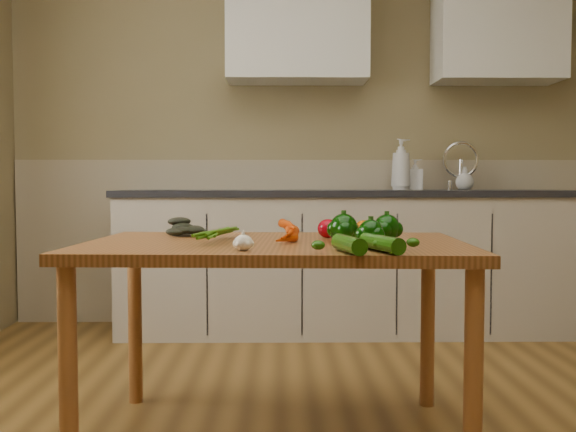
{
  "coord_description": "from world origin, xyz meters",
  "views": [
    {
      "loc": [
        -0.21,
        -1.86,
        0.95
      ],
      "look_at": [
        -0.18,
        0.72,
        0.81
      ],
      "focal_mm": 40.0,
      "sensor_mm": 36.0,
      "label": 1
    }
  ],
  "objects_px": {
    "soap_bottle_b": "(415,174)",
    "tomato_c": "(370,229)",
    "table": "(275,264)",
    "pepper_a": "(344,228)",
    "leafy_greens": "(189,224)",
    "pepper_c": "(371,233)",
    "zucchini_b": "(349,244)",
    "tomato_a": "(328,229)",
    "soap_bottle_c": "(465,178)",
    "carrot_bunch": "(265,232)",
    "zucchini_a": "(382,243)",
    "soap_bottle_a": "(401,164)",
    "pepper_b": "(387,228)",
    "tomato_b": "(364,228)",
    "garlic_bulb": "(243,243)"
  },
  "relations": [
    {
      "from": "tomato_c",
      "to": "soap_bottle_a",
      "type": "bearing_deg",
      "value": 75.51
    },
    {
      "from": "pepper_c",
      "to": "tomato_b",
      "type": "relative_size",
      "value": 1.26
    },
    {
      "from": "pepper_c",
      "to": "pepper_a",
      "type": "bearing_deg",
      "value": 117.17
    },
    {
      "from": "zucchini_a",
      "to": "soap_bottle_c",
      "type": "bearing_deg",
      "value": 67.96
    },
    {
      "from": "carrot_bunch",
      "to": "zucchini_b",
      "type": "relative_size",
      "value": 1.3
    },
    {
      "from": "soap_bottle_c",
      "to": "zucchini_a",
      "type": "xyz_separation_m",
      "value": [
        -0.89,
        -2.21,
        -0.22
      ]
    },
    {
      "from": "soap_bottle_a",
      "to": "pepper_b",
      "type": "relative_size",
      "value": 3.4
    },
    {
      "from": "garlic_bulb",
      "to": "pepper_c",
      "type": "bearing_deg",
      "value": 18.07
    },
    {
      "from": "garlic_bulb",
      "to": "pepper_c",
      "type": "relative_size",
      "value": 0.67
    },
    {
      "from": "tomato_a",
      "to": "zucchini_a",
      "type": "bearing_deg",
      "value": -75.28
    },
    {
      "from": "soap_bottle_a",
      "to": "tomato_a",
      "type": "distance_m",
      "value": 1.79
    },
    {
      "from": "soap_bottle_c",
      "to": "leafy_greens",
      "type": "height_order",
      "value": "soap_bottle_c"
    },
    {
      "from": "zucchini_b",
      "to": "tomato_a",
      "type": "bearing_deg",
      "value": 92.77
    },
    {
      "from": "soap_bottle_b",
      "to": "tomato_c",
      "type": "distance_m",
      "value": 1.81
    },
    {
      "from": "soap_bottle_a",
      "to": "soap_bottle_b",
      "type": "bearing_deg",
      "value": -87.3
    },
    {
      "from": "table",
      "to": "soap_bottle_a",
      "type": "xyz_separation_m",
      "value": [
        0.8,
        1.8,
        0.41
      ]
    },
    {
      "from": "carrot_bunch",
      "to": "leafy_greens",
      "type": "bearing_deg",
      "value": 143.37
    },
    {
      "from": "soap_bottle_a",
      "to": "pepper_c",
      "type": "height_order",
      "value": "soap_bottle_a"
    },
    {
      "from": "garlic_bulb",
      "to": "tomato_b",
      "type": "height_order",
      "value": "tomato_b"
    },
    {
      "from": "leafy_greens",
      "to": "pepper_c",
      "type": "xyz_separation_m",
      "value": [
        0.67,
        -0.44,
        -0.0
      ]
    },
    {
      "from": "leafy_greens",
      "to": "zucchini_b",
      "type": "distance_m",
      "value": 0.87
    },
    {
      "from": "carrot_bunch",
      "to": "tomato_b",
      "type": "xyz_separation_m",
      "value": [
        0.39,
        0.22,
        -0.0
      ]
    },
    {
      "from": "carrot_bunch",
      "to": "pepper_c",
      "type": "relative_size",
      "value": 2.87
    },
    {
      "from": "soap_bottle_b",
      "to": "pepper_b",
      "type": "bearing_deg",
      "value": 168.84
    },
    {
      "from": "tomato_a",
      "to": "soap_bottle_c",
      "type": "bearing_deg",
      "value": 59.11
    },
    {
      "from": "pepper_b",
      "to": "pepper_c",
      "type": "height_order",
      "value": "pepper_b"
    },
    {
      "from": "soap_bottle_b",
      "to": "tomato_a",
      "type": "relative_size",
      "value": 2.5
    },
    {
      "from": "soap_bottle_c",
      "to": "soap_bottle_a",
      "type": "bearing_deg",
      "value": -151.61
    },
    {
      "from": "tomato_c",
      "to": "pepper_a",
      "type": "bearing_deg",
      "value": -126.73
    },
    {
      "from": "pepper_b",
      "to": "soap_bottle_c",
      "type": "bearing_deg",
      "value": 66.07
    },
    {
      "from": "soap_bottle_a",
      "to": "zucchini_a",
      "type": "distance_m",
      "value": 2.23
    },
    {
      "from": "table",
      "to": "pepper_a",
      "type": "xyz_separation_m",
      "value": [
        0.25,
        -0.03,
        0.13
      ]
    },
    {
      "from": "zucchini_a",
      "to": "pepper_c",
      "type": "bearing_deg",
      "value": 92.9
    },
    {
      "from": "zucchini_b",
      "to": "pepper_a",
      "type": "bearing_deg",
      "value": 86.86
    },
    {
      "from": "soap_bottle_a",
      "to": "tomato_a",
      "type": "bearing_deg",
      "value": 139.01
    },
    {
      "from": "soap_bottle_c",
      "to": "carrot_bunch",
      "type": "height_order",
      "value": "soap_bottle_c"
    },
    {
      "from": "soap_bottle_b",
      "to": "pepper_a",
      "type": "distance_m",
      "value": 2.0
    },
    {
      "from": "soap_bottle_a",
      "to": "carrot_bunch",
      "type": "distance_m",
      "value": 2.0
    },
    {
      "from": "carrot_bunch",
      "to": "pepper_b",
      "type": "bearing_deg",
      "value": 3.7
    },
    {
      "from": "tomato_a",
      "to": "zucchini_b",
      "type": "distance_m",
      "value": 0.52
    },
    {
      "from": "soap_bottle_b",
      "to": "soap_bottle_a",
      "type": "bearing_deg",
      "value": 117.75
    },
    {
      "from": "pepper_b",
      "to": "pepper_c",
      "type": "xyz_separation_m",
      "value": [
        -0.09,
        -0.19,
        -0.0
      ]
    },
    {
      "from": "carrot_bunch",
      "to": "pepper_a",
      "type": "height_order",
      "value": "pepper_a"
    },
    {
      "from": "soap_bottle_c",
      "to": "zucchini_a",
      "type": "relative_size",
      "value": 0.68
    },
    {
      "from": "zucchini_a",
      "to": "pepper_a",
      "type": "bearing_deg",
      "value": 104.73
    },
    {
      "from": "table",
      "to": "zucchini_a",
      "type": "distance_m",
      "value": 0.5
    },
    {
      "from": "soap_bottle_a",
      "to": "leafy_greens",
      "type": "xyz_separation_m",
      "value": [
        -1.15,
        -1.54,
        -0.28
      ]
    },
    {
      "from": "soap_bottle_a",
      "to": "soap_bottle_c",
      "type": "bearing_deg",
      "value": -104.77
    },
    {
      "from": "table",
      "to": "tomato_b",
      "type": "height_order",
      "value": "tomato_b"
    },
    {
      "from": "soap_bottle_a",
      "to": "pepper_c",
      "type": "xyz_separation_m",
      "value": [
        -0.47,
        -1.98,
        -0.29
      ]
    }
  ]
}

